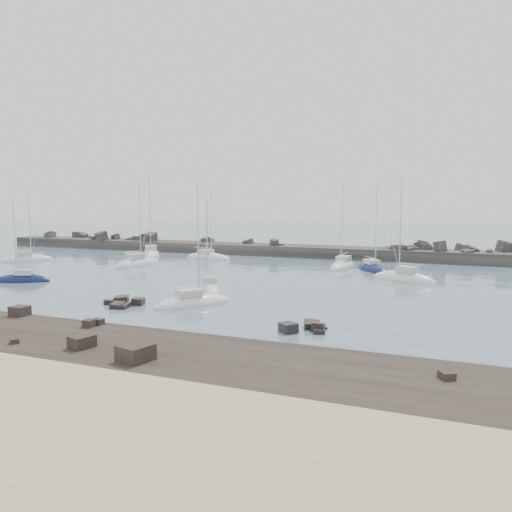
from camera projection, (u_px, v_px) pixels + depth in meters
The scene contains 15 objects.
ground at pixel (206, 292), 52.98m from camera, with size 400.00×400.00×0.00m, color slate.
rock_shelf at pixel (49, 348), 32.72m from camera, with size 140.00×12.00×1.64m.
rock_cluster_near at pixel (122, 304), 46.61m from camera, with size 4.29×3.99×1.30m.
rock_cluster_far at pixel (306, 329), 37.24m from camera, with size 3.55×3.33×1.21m.
breakwater at pixel (267, 253), 90.78m from camera, with size 115.00×7.53×5.11m.
sailboat_0 at pixel (27, 260), 80.61m from camera, with size 7.24×7.38×12.60m.
sailboat_1 at pixel (151, 255), 88.88m from camera, with size 8.03×9.82×15.50m.
sailboat_2 at pixel (22, 281), 59.92m from camera, with size 6.99×4.67×10.78m.
sailboat_3 at pixel (137, 264), 75.12m from camera, with size 4.32×9.17×14.09m.
sailboat_4 at pixel (208, 258), 83.89m from camera, with size 8.64×3.29×13.32m.
sailboat_5 at pixel (209, 289), 54.16m from camera, with size 5.61×6.67×10.86m.
sailboat_6 at pixel (343, 267), 72.79m from camera, with size 3.28×8.76×13.61m.
sailboat_7 at pixel (193, 304), 46.43m from camera, with size 6.46×7.85×12.42m.
sailboat_8 at pixel (373, 270), 69.68m from camera, with size 6.72×8.26×12.96m.
sailboat_9 at pixel (404, 279), 60.68m from camera, with size 8.71×5.76×13.42m.
Camera 1 is at (24.48, -46.46, 9.61)m, focal length 35.00 mm.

